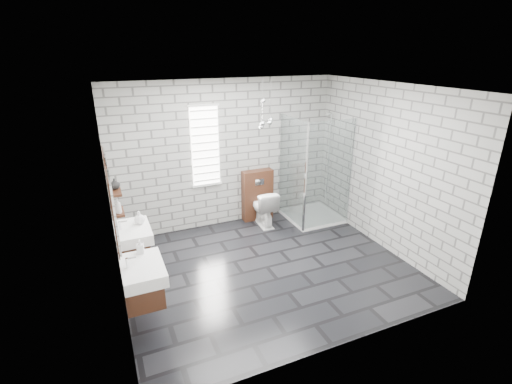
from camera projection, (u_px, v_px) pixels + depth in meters
floor at (267, 268)px, 5.75m from camera, size 4.20×3.60×0.02m
ceiling at (269, 87)px, 4.77m from camera, size 4.20×3.60×0.02m
wall_back at (226, 154)px, 6.81m from camera, size 4.20×0.02×2.70m
wall_front at (345, 243)px, 3.71m from camera, size 4.20×0.02×2.70m
wall_left at (110, 209)px, 4.48m from camera, size 0.02×3.60×2.70m
wall_right at (385, 168)px, 6.04m from camera, size 0.02×3.60×2.70m
vanity_left at (139, 272)px, 4.27m from camera, size 0.47×0.70×1.57m
vanity_right at (130, 234)px, 5.15m from camera, size 0.47×0.70×1.57m
shelf_lower at (118, 212)px, 4.48m from camera, size 0.14×0.30×0.03m
shelf_upper at (115, 192)px, 4.38m from camera, size 0.14×0.30×0.03m
window at (205, 146)px, 6.57m from camera, size 0.56×0.05×1.48m
cistern_panel at (257, 195)px, 7.24m from camera, size 0.60×0.20×1.00m
flush_plate at (260, 182)px, 7.04m from camera, size 0.18×0.01×0.12m
shower_enclosure at (312, 197)px, 7.13m from camera, size 1.00×1.00×2.03m
pendant_cluster at (265, 118)px, 6.39m from camera, size 0.29×0.21×0.85m
toilet at (263, 207)px, 7.04m from camera, size 0.43×0.71×0.71m
soap_bottle_a at (140, 246)px, 4.46m from camera, size 0.09×0.10×0.18m
soap_bottle_b at (139, 218)px, 5.21m from camera, size 0.17×0.17×0.19m
soap_bottle_c at (118, 206)px, 4.37m from camera, size 0.08×0.08×0.18m
vase at (114, 184)px, 4.42m from camera, size 0.14×0.14×0.13m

